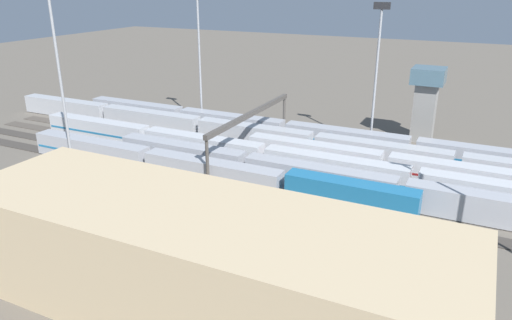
{
  "coord_description": "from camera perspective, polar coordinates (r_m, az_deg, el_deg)",
  "views": [
    {
      "loc": [
        -23.99,
        71.18,
        29.68
      ],
      "look_at": [
        7.8,
        5.69,
        2.5
      ],
      "focal_mm": 33.88,
      "sensor_mm": 36.0,
      "label": 1
    }
  ],
  "objects": [
    {
      "name": "signal_gantry",
      "position": [
        82.53,
        -0.55,
        4.92
      ],
      "size": [
        0.7,
        30.0,
        8.8
      ],
      "color": "#4C4742",
      "rests_on": "ground_plane"
    },
    {
      "name": "light_mast_2",
      "position": [
        103.19,
        -6.76,
        13.6
      ],
      "size": [
        2.8,
        0.7,
        27.66
      ],
      "color": "#9EA0A5",
      "rests_on": "ground_plane"
    },
    {
      "name": "light_mast_3",
      "position": [
        83.17,
        -22.49,
        11.57
      ],
      "size": [
        2.8,
        0.7,
        30.23
      ],
      "color": "#9EA0A5",
      "rests_on": "ground_plane"
    },
    {
      "name": "track_bed_0",
      "position": [
        91.95,
        9.37,
        1.4
      ],
      "size": [
        140.0,
        2.8,
        0.12
      ],
      "primitive_type": "cube",
      "color": "#4C443D",
      "rests_on": "ground_plane"
    },
    {
      "name": "light_mast_0",
      "position": [
        89.9,
        14.16,
        11.62
      ],
      "size": [
        2.8,
        0.7,
        26.18
      ],
      "color": "#9EA0A5",
      "rests_on": "ground_plane"
    },
    {
      "name": "train_on_track_1",
      "position": [
        87.95,
        6.0,
        2.06
      ],
      "size": [
        139.0,
        3.0,
        4.4
      ],
      "color": "black",
      "rests_on": "ground_plane"
    },
    {
      "name": "ground_plane",
      "position": [
        80.76,
        6.76,
        -1.24
      ],
      "size": [
        400.0,
        400.0,
        0.0
      ],
      "primitive_type": "plane",
      "color": "#60594F"
    },
    {
      "name": "train_on_track_2",
      "position": [
        78.72,
        22.06,
        -1.61
      ],
      "size": [
        66.4,
        3.06,
        4.4
      ],
      "color": "maroon",
      "rests_on": "ground_plane"
    },
    {
      "name": "train_on_track_5",
      "position": [
        75.29,
        -6.72,
        -1.17
      ],
      "size": [
        66.4,
        3.06,
        4.4
      ],
      "color": "#1E6B9E",
      "rests_on": "ground_plane"
    },
    {
      "name": "train_on_track_4",
      "position": [
        72.41,
        7.38,
        -2.16
      ],
      "size": [
        71.4,
        3.0,
        3.8
      ],
      "color": "#A8AAB2",
      "rests_on": "ground_plane"
    },
    {
      "name": "track_bed_2",
      "position": [
        82.95,
        7.34,
        -0.62
      ],
      "size": [
        140.0,
        2.8,
        0.12
      ],
      "primitive_type": "cube",
      "color": "#4C443D",
      "rests_on": "ground_plane"
    },
    {
      "name": "track_bed_1",
      "position": [
        87.42,
        8.41,
        0.44
      ],
      "size": [
        140.0,
        2.8,
        0.12
      ],
      "primitive_type": "cube",
      "color": "#4C443D",
      "rests_on": "ground_plane"
    },
    {
      "name": "track_bed_5",
      "position": [
        69.97,
        3.33,
        -4.61
      ],
      "size": [
        140.0,
        2.8,
        0.12
      ],
      "primitive_type": "cube",
      "color": "#3D3833",
      "rests_on": "ground_plane"
    },
    {
      "name": "track_bed_3",
      "position": [
        78.54,
        6.15,
        -1.8
      ],
      "size": [
        140.0,
        2.8,
        0.12
      ],
      "primitive_type": "cube",
      "color": "#4C443D",
      "rests_on": "ground_plane"
    },
    {
      "name": "train_on_track_0",
      "position": [
        91.42,
        9.22,
        2.61
      ],
      "size": [
        114.8,
        3.06,
        4.4
      ],
      "color": "#1E6B9E",
      "rests_on": "ground_plane"
    },
    {
      "name": "track_bed_4",
      "position": [
        74.21,
        4.82,
        -3.13
      ],
      "size": [
        140.0,
        2.8,
        0.12
      ],
      "primitive_type": "cube",
      "color": "#3D3833",
      "rests_on": "ground_plane"
    },
    {
      "name": "control_tower",
      "position": [
        98.68,
        19.41,
        6.82
      ],
      "size": [
        6.0,
        6.0,
        14.31
      ],
      "color": "gray",
      "rests_on": "ground_plane"
    },
    {
      "name": "train_on_track_3",
      "position": [
        76.61,
        9.24,
        -0.99
      ],
      "size": [
        119.8,
        3.06,
        3.8
      ],
      "color": "silver",
      "rests_on": "ground_plane"
    },
    {
      "name": "maintenance_shed",
      "position": [
        45.81,
        -6.67,
        -11.79
      ],
      "size": [
        48.04,
        14.77,
        10.66
      ],
      "primitive_type": "cube",
      "color": "tan",
      "rests_on": "ground_plane"
    }
  ]
}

